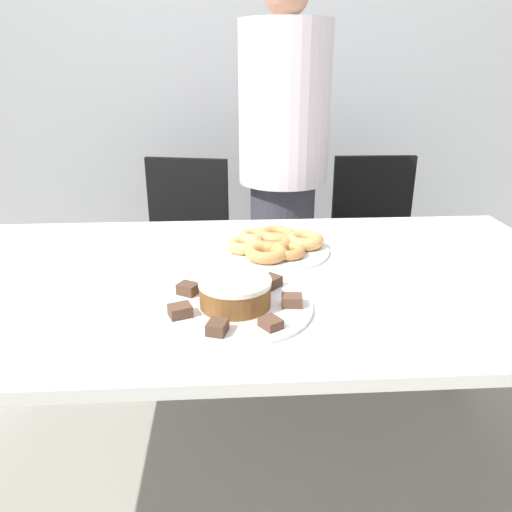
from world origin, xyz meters
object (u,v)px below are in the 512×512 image
plate_cake (235,307)px  plate_donuts (272,250)px  person_standing (283,171)px  office_chair_right (376,256)px  napkin (476,279)px  office_chair_left (182,261)px  frosted_cake (235,292)px

plate_cake → plate_donuts: size_ratio=1.05×
person_standing → plate_donuts: 0.68m
person_standing → office_chair_right: 0.66m
plate_cake → napkin: bearing=10.8°
napkin → person_standing: bearing=114.9°
office_chair_left → napkin: 1.39m
plate_cake → frosted_cake: bearing=63.4°
plate_cake → napkin: size_ratio=2.89×
office_chair_left → plate_cake: bearing=-66.2°
office_chair_left → frosted_cake: size_ratio=4.97×
plate_donuts → napkin: 0.59m
person_standing → plate_cake: (-0.23, -1.04, -0.11)m
office_chair_right → frosted_cake: size_ratio=4.97×
office_chair_left → plate_cake: size_ratio=2.32×
person_standing → frosted_cake: size_ratio=9.33×
office_chair_right → frosted_cake: (-0.71, -1.15, 0.38)m
office_chair_left → plate_donuts: office_chair_left is taller
person_standing → plate_donuts: (-0.11, -0.66, -0.11)m
napkin → office_chair_left: bearing=130.9°
plate_cake → napkin: plate_cake is taller
office_chair_left → office_chair_right: same height
office_chair_left → office_chair_right: size_ratio=1.00×
office_chair_right → person_standing: bearing=-165.8°
plate_cake → plate_donuts: (0.12, 0.38, 0.00)m
person_standing → office_chair_left: (-0.46, 0.11, -0.45)m
plate_cake → frosted_cake: 0.04m
plate_cake → frosted_cake: (0.00, 0.00, 0.04)m
office_chair_left → plate_donuts: size_ratio=2.43×
person_standing → office_chair_right: size_ratio=1.87×
plate_donuts → napkin: size_ratio=2.76×
plate_donuts → office_chair_left: bearing=114.8°
person_standing → plate_cake: bearing=-102.5°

